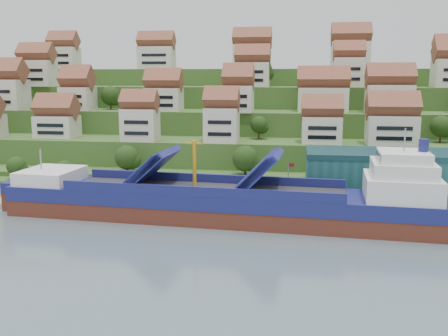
# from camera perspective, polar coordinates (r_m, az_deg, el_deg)

# --- Properties ---
(ground) EXTENTS (300.00, 300.00, 0.00)m
(ground) POSITION_cam_1_polar(r_m,az_deg,el_deg) (102.20, -3.03, -5.79)
(ground) COLOR slate
(ground) RESTS_ON ground
(quay) EXTENTS (180.00, 14.00, 2.20)m
(quay) POSITION_cam_1_polar(r_m,az_deg,el_deg) (114.58, 8.31, -3.52)
(quay) COLOR gray
(quay) RESTS_ON ground
(hillside) EXTENTS (260.00, 128.00, 31.00)m
(hillside) POSITION_cam_1_polar(r_m,az_deg,el_deg) (201.49, 2.63, 5.38)
(hillside) COLOR #2D4C1E
(hillside) RESTS_ON ground
(hillside_village) EXTENTS (158.39, 63.58, 29.35)m
(hillside_village) POSITION_cam_1_polar(r_m,az_deg,el_deg) (157.84, 1.98, 8.99)
(hillside_village) COLOR beige
(hillside_village) RESTS_ON ground
(hillside_trees) EXTENTS (138.22, 62.93, 30.78)m
(hillside_trees) POSITION_cam_1_polar(r_m,az_deg,el_deg) (144.55, -1.80, 5.92)
(hillside_trees) COLOR #234015
(hillside_trees) RESTS_ON ground
(warehouse) EXTENTS (60.00, 15.00, 10.00)m
(warehouse) POSITION_cam_1_polar(r_m,az_deg,el_deg) (119.83, 23.88, -0.71)
(warehouse) COLOR #215B5A
(warehouse) RESTS_ON quay
(flagpole) EXTENTS (1.28, 0.16, 8.00)m
(flagpole) POSITION_cam_1_polar(r_m,az_deg,el_deg) (108.43, 7.40, -1.16)
(flagpole) COLOR gray
(flagpole) RESTS_ON quay
(cargo_ship) EXTENTS (86.70, 19.25, 19.17)m
(cargo_ship) POSITION_cam_1_polar(r_m,az_deg,el_deg) (100.05, 0.43, -4.01)
(cargo_ship) COLOR #55251A
(cargo_ship) RESTS_ON ground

